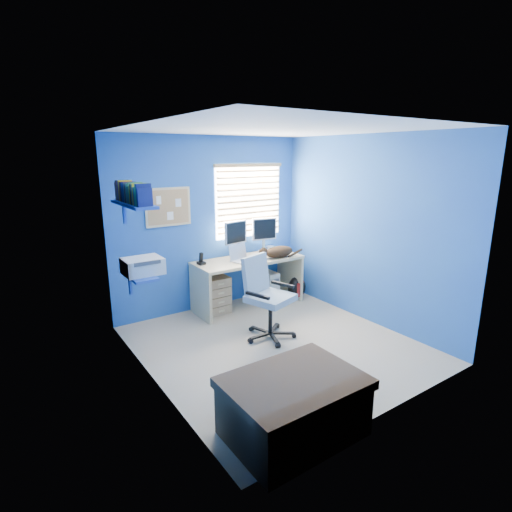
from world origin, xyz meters
TOP-DOWN VIEW (x-y plane):
  - floor at (0.00, 0.00)m, footprint 3.00×3.20m
  - ceiling at (0.00, 0.00)m, footprint 3.00×3.20m
  - wall_back at (0.00, 1.60)m, footprint 3.00×0.01m
  - wall_front at (0.00, -1.60)m, footprint 3.00×0.01m
  - wall_left at (-1.50, 0.00)m, footprint 0.01×3.20m
  - wall_right at (1.50, 0.00)m, footprint 0.01×3.20m
  - desk at (0.42, 1.26)m, footprint 1.63×0.65m
  - laptop at (0.30, 1.19)m, footprint 0.38×0.33m
  - monitor_left at (0.34, 1.49)m, footprint 0.41×0.18m
  - monitor_right at (0.86, 1.48)m, footprint 0.42×0.19m
  - phone at (-0.29, 1.37)m, footprint 0.10×0.12m
  - mug at (0.97, 1.31)m, footprint 0.10×0.09m
  - cd_spindle at (1.01, 1.51)m, footprint 0.13×0.13m
  - cat at (0.86, 1.08)m, footprint 0.52×0.37m
  - tower_pc at (0.85, 1.37)m, footprint 0.19×0.44m
  - drawer_boxes at (-0.10, 1.30)m, footprint 0.35×0.28m
  - yellow_book at (0.71, 1.17)m, footprint 0.03×0.17m
  - backpack at (1.24, 1.10)m, footprint 0.38×0.34m
  - bed_corner at (-0.84, -1.35)m, footprint 1.05×0.75m
  - office_chair at (0.05, 0.25)m, footprint 0.75×0.75m
  - window_blinds at (0.65, 1.57)m, footprint 1.15×0.05m
  - corkboard at (-0.65, 1.58)m, footprint 0.64×0.02m
  - wall_shelves at (-1.35, 0.75)m, footprint 0.42×0.90m

SIDE VIEW (x-z plane):
  - floor at x=0.00m, z-range 0.00..0.00m
  - yellow_book at x=0.71m, z-range 0.00..0.24m
  - backpack at x=1.24m, z-range 0.00..0.36m
  - tower_pc at x=0.85m, z-range 0.00..0.45m
  - bed_corner at x=-0.84m, z-range 0.00..0.51m
  - drawer_boxes at x=-0.10m, z-range 0.00..0.54m
  - desk at x=0.42m, z-range 0.00..0.74m
  - office_chair at x=0.05m, z-range -0.13..0.90m
  - cd_spindle at x=1.01m, z-range 0.74..0.81m
  - mug at x=0.97m, z-range 0.74..0.84m
  - cat at x=0.86m, z-range 0.74..0.91m
  - phone at x=-0.29m, z-range 0.74..0.91m
  - laptop at x=0.30m, z-range 0.74..0.96m
  - monitor_left at x=0.34m, z-range 0.74..1.28m
  - monitor_right at x=0.86m, z-range 0.74..1.28m
  - wall_back at x=0.00m, z-range 0.00..2.50m
  - wall_front at x=0.00m, z-range 0.00..2.50m
  - wall_left at x=-1.50m, z-range 0.00..2.50m
  - wall_right at x=1.50m, z-range 0.00..2.50m
  - wall_shelves at x=-1.35m, z-range 0.91..1.96m
  - corkboard at x=-0.65m, z-range 1.29..1.81m
  - window_blinds at x=0.65m, z-range 1.00..2.10m
  - ceiling at x=0.00m, z-range 2.50..2.50m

